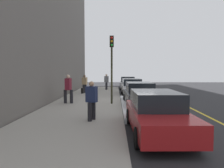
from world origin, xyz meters
TOP-DOWN VIEW (x-y plane):
  - ground_plane at (0.00, 0.00)m, footprint 56.00×56.00m
  - sidewalk at (0.00, -3.30)m, footprint 28.00×4.60m
  - lane_stripe_centre at (0.00, 3.20)m, footprint 28.00×0.14m
  - snow_bank_curb at (0.76, -0.70)m, footprint 8.52×0.56m
  - parked_car_silver at (-12.43, 0.13)m, footprint 4.63×1.96m
  - parked_car_white at (-5.75, 0.14)m, footprint 4.43×1.96m
  - parked_car_charcoal at (0.40, 0.18)m, footprint 4.42×1.99m
  - parked_car_red at (6.34, 0.11)m, footprint 4.75×1.99m
  - pedestrian_tan_coat at (-6.24, -4.29)m, footprint 0.54×0.53m
  - pedestrian_burgundy_coat at (0.19, -4.42)m, footprint 0.53×0.61m
  - pedestrian_navy_coat at (4.94, -2.37)m, footprint 0.53×0.52m
  - pedestrian_grey_coat at (-9.79, -2.37)m, footprint 0.57×0.48m
  - traffic_light_pole at (0.31, -1.60)m, footprint 0.35×0.26m
  - rolling_suitcase at (-5.79, -4.44)m, footprint 0.34×0.22m

SIDE VIEW (x-z plane):
  - ground_plane at x=0.00m, z-range 0.00..0.00m
  - lane_stripe_centre at x=0.00m, z-range 0.00..0.01m
  - sidewalk at x=0.00m, z-range 0.00..0.15m
  - snow_bank_curb at x=0.76m, z-range 0.00..0.22m
  - rolling_suitcase at x=-5.79m, z-range -0.03..0.84m
  - parked_car_charcoal at x=0.40m, z-range 0.00..1.51m
  - parked_car_white at x=-5.75m, z-range 0.00..1.51m
  - parked_car_silver at x=-12.43m, z-range 0.00..1.51m
  - parked_car_red at x=6.34m, z-range 0.00..1.52m
  - pedestrian_navy_coat at x=4.94m, z-range 0.21..1.87m
  - pedestrian_tan_coat at x=-6.24m, z-range 0.21..1.91m
  - pedestrian_grey_coat at x=-9.79m, z-range 0.21..1.93m
  - pedestrian_burgundy_coat at x=0.19m, z-range 0.21..2.07m
  - traffic_light_pole at x=0.31m, z-range 0.91..5.21m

